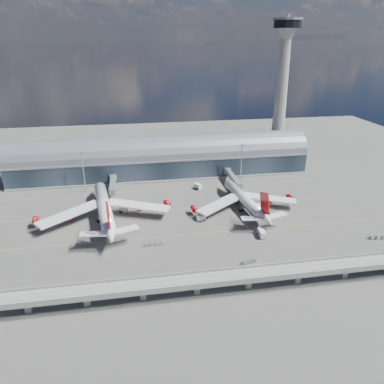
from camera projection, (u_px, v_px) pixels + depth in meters
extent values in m
plane|color=#474744|center=(177.00, 226.00, 190.80)|extent=(500.00, 500.00, 0.00)
cube|color=gold|center=(180.00, 235.00, 181.70)|extent=(200.00, 0.25, 0.01)
cube|color=gold|center=(172.00, 209.00, 209.00)|extent=(200.00, 0.25, 0.01)
cube|color=gold|center=(166.00, 190.00, 236.29)|extent=(200.00, 0.25, 0.01)
cube|color=gold|center=(109.00, 207.00, 212.57)|extent=(0.25, 80.00, 0.01)
cube|color=gold|center=(228.00, 198.00, 223.62)|extent=(0.25, 80.00, 0.01)
cube|color=#1D2931|center=(162.00, 165.00, 259.09)|extent=(200.00, 28.00, 14.00)
cylinder|color=slate|center=(161.00, 155.00, 256.41)|extent=(200.00, 28.00, 28.00)
cube|color=gray|center=(164.00, 162.00, 243.67)|extent=(200.00, 1.00, 1.20)
cube|color=gray|center=(162.00, 174.00, 261.55)|extent=(200.00, 30.00, 1.20)
cube|color=gray|center=(275.00, 161.00, 278.20)|extent=(18.00, 18.00, 8.00)
cone|color=gray|center=(280.00, 105.00, 262.47)|extent=(10.00, 10.00, 90.00)
cone|color=gray|center=(287.00, 32.00, 244.45)|extent=(16.00, 16.00, 8.00)
cylinder|color=black|center=(287.00, 24.00, 242.53)|extent=(18.00, 18.00, 5.00)
cylinder|color=slate|center=(288.00, 19.00, 241.38)|extent=(19.00, 19.00, 1.50)
cylinder|color=gray|center=(288.00, 16.00, 240.81)|extent=(2.40, 2.40, 3.00)
cube|color=gray|center=(197.00, 281.00, 138.64)|extent=(220.00, 8.50, 1.20)
cube|color=gray|center=(199.00, 285.00, 134.58)|extent=(220.00, 0.40, 1.20)
cube|color=gray|center=(195.00, 272.00, 141.86)|extent=(220.00, 0.40, 1.20)
cube|color=gray|center=(198.00, 282.00, 137.03)|extent=(220.00, 0.12, 0.12)
cube|color=gray|center=(196.00, 277.00, 139.76)|extent=(220.00, 0.12, 0.12)
cube|color=gray|center=(28.00, 306.00, 130.33)|extent=(2.20, 2.20, 5.00)
cube|color=gray|center=(87.00, 299.00, 133.48)|extent=(2.20, 2.20, 5.00)
cube|color=gray|center=(143.00, 293.00, 136.64)|extent=(2.20, 2.20, 5.00)
cube|color=gray|center=(197.00, 288.00, 139.79)|extent=(2.20, 2.20, 5.00)
cube|color=gray|center=(248.00, 282.00, 142.95)|extent=(2.20, 2.20, 5.00)
cube|color=gray|center=(297.00, 277.00, 146.10)|extent=(2.20, 2.20, 5.00)
cube|color=gray|center=(344.00, 272.00, 149.26)|extent=(2.20, 2.20, 5.00)
cylinder|color=gray|center=(84.00, 173.00, 228.17)|extent=(0.70, 0.70, 25.00)
cube|color=gray|center=(81.00, 153.00, 223.29)|extent=(3.00, 0.40, 1.00)
cylinder|color=gray|center=(241.00, 164.00, 243.94)|extent=(0.70, 0.70, 25.00)
cube|color=gray|center=(242.00, 145.00, 239.07)|extent=(3.00, 0.40, 1.00)
cylinder|color=white|center=(104.00, 207.00, 196.90)|extent=(13.81, 56.35, 6.75)
cone|color=white|center=(100.00, 186.00, 224.38)|extent=(7.77, 9.23, 6.75)
cone|color=white|center=(110.00, 235.00, 167.23)|extent=(8.31, 13.41, 6.75)
cube|color=red|center=(108.00, 215.00, 166.83)|extent=(2.34, 12.61, 13.97)
cube|color=white|center=(69.00, 214.00, 190.55)|extent=(32.63, 26.54, 2.73)
cube|color=white|center=(138.00, 206.00, 200.16)|extent=(34.80, 19.92, 2.73)
cylinder|color=red|center=(68.00, 216.00, 192.97)|extent=(4.02, 5.66, 3.38)
cylinder|color=red|center=(36.00, 220.00, 188.69)|extent=(4.02, 5.66, 3.38)
cylinder|color=red|center=(139.00, 207.00, 202.93)|extent=(4.02, 5.66, 3.38)
cylinder|color=red|center=(167.00, 204.00, 207.20)|extent=(4.02, 5.66, 3.38)
cylinder|color=gray|center=(102.00, 201.00, 216.21)|extent=(0.53, 0.53, 3.16)
cylinder|color=gray|center=(99.00, 219.00, 194.16)|extent=(0.63, 0.63, 3.16)
cylinder|color=gray|center=(112.00, 218.00, 195.99)|extent=(0.63, 0.63, 3.16)
cylinder|color=black|center=(99.00, 221.00, 194.54)|extent=(2.50, 1.86, 1.58)
cylinder|color=black|center=(112.00, 219.00, 196.38)|extent=(2.50, 1.86, 1.58)
cylinder|color=white|center=(244.00, 199.00, 208.82)|extent=(10.28, 46.85, 5.58)
cone|color=white|center=(227.00, 182.00, 232.07)|extent=(6.33, 8.22, 5.58)
cone|color=white|center=(266.00, 219.00, 183.56)|extent=(6.73, 12.05, 5.58)
cube|color=red|center=(265.00, 203.00, 183.32)|extent=(1.84, 11.51, 12.74)
cube|color=white|center=(219.00, 204.00, 203.65)|extent=(28.39, 22.55, 2.38)
cube|color=white|center=(270.00, 198.00, 211.16)|extent=(29.78, 18.08, 2.38)
cylinder|color=black|center=(244.00, 201.00, 209.41)|extent=(8.97, 42.02, 4.74)
cylinder|color=red|center=(217.00, 206.00, 205.88)|extent=(3.55, 5.10, 3.08)
cylinder|color=red|center=(194.00, 209.00, 202.54)|extent=(3.55, 5.10, 3.08)
cylinder|color=red|center=(269.00, 200.00, 213.68)|extent=(3.55, 5.10, 3.08)
cylinder|color=red|center=(290.00, 197.00, 217.02)|extent=(3.55, 5.10, 3.08)
cylinder|color=gray|center=(233.00, 195.00, 225.03)|extent=(0.48, 0.48, 2.89)
cylinder|color=gray|center=(241.00, 209.00, 206.25)|extent=(0.58, 0.58, 2.89)
cylinder|color=gray|center=(251.00, 208.00, 207.79)|extent=(0.58, 0.58, 2.89)
cylinder|color=black|center=(241.00, 210.00, 206.60)|extent=(2.25, 1.65, 1.44)
cylinder|color=black|center=(251.00, 209.00, 208.14)|extent=(2.25, 1.65, 1.44)
cube|color=gray|center=(113.00, 184.00, 230.90)|extent=(3.00, 24.00, 3.00)
cube|color=gray|center=(112.00, 191.00, 219.98)|extent=(3.60, 3.60, 3.40)
cylinder|color=gray|center=(113.00, 177.00, 241.82)|extent=(4.40, 4.40, 4.00)
cylinder|color=gray|center=(113.00, 197.00, 221.32)|extent=(0.50, 0.50, 3.40)
cylinder|color=black|center=(113.00, 199.00, 221.84)|extent=(1.40, 0.80, 0.80)
cube|color=gray|center=(233.00, 178.00, 241.13)|extent=(3.00, 28.00, 3.00)
cube|color=gray|center=(239.00, 186.00, 228.39)|extent=(3.60, 3.60, 3.40)
cylinder|color=gray|center=(227.00, 171.00, 253.87)|extent=(4.40, 4.40, 4.00)
cylinder|color=gray|center=(239.00, 191.00, 229.73)|extent=(0.50, 0.50, 3.40)
cylinder|color=black|center=(239.00, 193.00, 230.25)|extent=(1.40, 0.80, 0.80)
cube|color=silver|center=(108.00, 226.00, 186.86)|extent=(3.99, 7.23, 2.56)
cylinder|color=black|center=(109.00, 226.00, 189.32)|extent=(2.60, 1.50, 0.88)
cylinder|color=black|center=(107.00, 231.00, 185.27)|extent=(2.60, 1.50, 0.88)
cube|color=silver|center=(201.00, 218.00, 196.08)|extent=(4.81, 2.90, 2.34)
cylinder|color=black|center=(204.00, 220.00, 196.44)|extent=(1.23, 2.36, 0.81)
cylinder|color=black|center=(198.00, 220.00, 196.51)|extent=(1.23, 2.36, 0.81)
cube|color=silver|center=(262.00, 205.00, 209.96)|extent=(9.12, 5.58, 2.86)
cylinder|color=black|center=(267.00, 208.00, 209.92)|extent=(1.93, 2.92, 0.99)
cylinder|color=black|center=(256.00, 207.00, 210.97)|extent=(1.93, 2.92, 0.99)
cube|color=silver|center=(262.00, 233.00, 180.07)|extent=(2.97, 6.78, 2.87)
cylinder|color=black|center=(260.00, 233.00, 182.46)|extent=(2.82, 1.18, 0.99)
cylinder|color=black|center=(263.00, 238.00, 178.65)|extent=(2.82, 1.18, 0.99)
cube|color=silver|center=(198.00, 186.00, 236.68)|extent=(4.54, 6.17, 2.92)
cylinder|color=black|center=(199.00, 187.00, 238.79)|extent=(2.98, 2.01, 1.01)
cylinder|color=black|center=(198.00, 189.00, 235.55)|extent=(2.98, 2.01, 1.01)
cube|color=silver|center=(123.00, 209.00, 205.99)|extent=(4.99, 5.58, 2.36)
cylinder|color=black|center=(125.00, 210.00, 207.82)|extent=(2.29, 2.04, 0.82)
cylinder|color=black|center=(122.00, 212.00, 204.97)|extent=(2.29, 2.04, 0.82)
cube|color=gray|center=(245.00, 264.00, 158.72)|extent=(2.39, 1.85, 0.27)
cube|color=#BABABF|center=(245.00, 262.00, 158.45)|extent=(2.02, 1.68, 1.33)
cube|color=gray|center=(249.00, 262.00, 159.53)|extent=(2.39, 1.85, 0.27)
cube|color=#BABABF|center=(250.00, 261.00, 159.26)|extent=(2.02, 1.68, 1.33)
cube|color=gray|center=(254.00, 261.00, 160.34)|extent=(2.39, 1.85, 0.27)
cube|color=#BABABF|center=(254.00, 260.00, 160.07)|extent=(2.02, 1.68, 1.33)
cube|color=gray|center=(147.00, 245.00, 172.53)|extent=(2.32, 1.59, 0.28)
cube|color=#BABABF|center=(147.00, 244.00, 172.24)|extent=(1.94, 1.48, 1.42)
cube|color=gray|center=(153.00, 245.00, 172.85)|extent=(2.32, 1.59, 0.28)
cube|color=#BABABF|center=(153.00, 244.00, 172.55)|extent=(1.94, 1.48, 1.42)
cube|color=gray|center=(158.00, 245.00, 173.16)|extent=(2.32, 1.59, 0.28)
cube|color=#BABABF|center=(158.00, 243.00, 172.87)|extent=(1.94, 1.48, 1.42)
cube|color=gray|center=(163.00, 244.00, 173.47)|extent=(2.32, 1.59, 0.28)
cube|color=#BABABF|center=(163.00, 243.00, 173.18)|extent=(1.94, 1.48, 1.42)
cube|color=gray|center=(372.00, 238.00, 178.50)|extent=(2.75, 2.02, 0.32)
cube|color=#BABABF|center=(372.00, 237.00, 178.18)|extent=(2.31, 1.86, 1.59)
cube|color=gray|center=(378.00, 238.00, 178.61)|extent=(2.75, 2.02, 0.32)
cube|color=#BABABF|center=(378.00, 237.00, 178.28)|extent=(2.31, 1.86, 1.59)
cube|color=gray|center=(383.00, 238.00, 178.71)|extent=(2.75, 2.02, 0.32)
cube|color=#BABABF|center=(384.00, 237.00, 178.38)|extent=(2.31, 1.86, 1.59)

